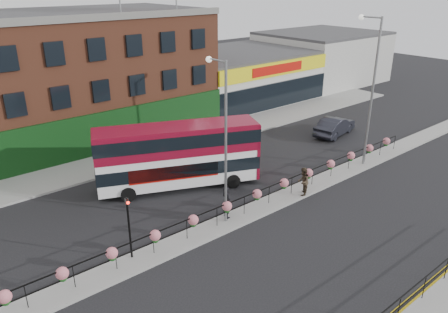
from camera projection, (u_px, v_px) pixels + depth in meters
ground at (257, 211)px, 25.71m from camera, size 120.00×120.00×0.00m
north_pavement at (151, 152)px, 34.20m from camera, size 60.00×4.00×0.15m
median at (257, 209)px, 25.68m from camera, size 60.00×1.60×0.15m
yellow_line_inner at (412, 296)px, 18.82m from camera, size 60.00×0.10×0.01m
yellow_line_outer at (416, 298)px, 18.69m from camera, size 60.00×0.10×0.01m
brick_building at (53, 78)px, 35.56m from camera, size 25.00×12.21×10.30m
supermarket at (237, 76)px, 48.32m from camera, size 15.00×12.25×5.30m
warehouse_east at (321, 57)px, 56.94m from camera, size 14.50×12.00×6.30m
median_railing at (257, 195)px, 25.31m from camera, size 30.04×0.56×1.23m
south_railing at (400, 303)px, 16.98m from camera, size 20.04×0.05×1.12m
double_decker_bus at (178, 150)px, 27.71m from camera, size 10.45×6.36×4.18m
car at (335, 126)px, 37.78m from camera, size 3.58×5.52×1.60m
pedestrian_a at (227, 202)px, 24.38m from camera, size 0.80×0.62×1.90m
pedestrian_b at (303, 182)px, 26.94m from camera, size 1.48×1.46×1.80m
lamp_column_west at (223, 130)px, 22.50m from camera, size 0.32×1.56×8.91m
lamp_column_east at (370, 80)px, 29.69m from camera, size 0.37×1.81×10.31m
traffic_light_median at (128, 215)px, 20.31m from camera, size 0.15×0.28×3.65m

